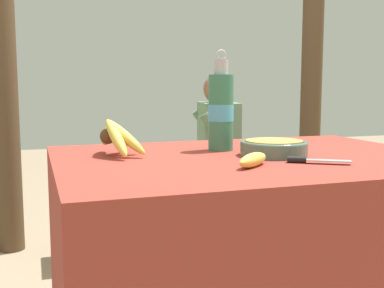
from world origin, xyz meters
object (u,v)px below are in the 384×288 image
object	(u,v)px
serving_bowl	(274,147)
loose_banana_front	(253,160)
support_post_far	(313,23)
seated_vendor	(210,150)
banana_bunch_ripe	(117,137)
wooden_bench	(190,195)
water_bottle	(221,111)
knife	(309,160)
banana_bunch_green	(132,178)
support_post_near	(1,8)

from	to	relation	value
serving_bowl	loose_banana_front	bearing A→B (deg)	-132.42
support_post_far	seated_vendor	bearing A→B (deg)	-158.15
banana_bunch_ripe	wooden_bench	distance (m)	1.27
serving_bowl	water_bottle	distance (m)	0.24
knife	wooden_bench	world-z (taller)	knife
serving_bowl	banana_bunch_green	distance (m)	1.25
wooden_bench	loose_banana_front	bearing A→B (deg)	-100.76
serving_bowl	support_post_far	xyz separation A→B (m)	(1.09, 1.52, 0.62)
wooden_bench	support_post_far	xyz separation A→B (m)	(0.99, 0.33, 1.05)
wooden_bench	banana_bunch_ripe	bearing A→B (deg)	-119.78
support_post_far	banana_bunch_green	bearing A→B (deg)	-166.22
knife	seated_vendor	world-z (taller)	seated_vendor
wooden_bench	banana_bunch_green	distance (m)	0.36
banana_bunch_ripe	serving_bowl	size ratio (longest dim) A/B	1.20
banana_bunch_green	loose_banana_front	bearing A→B (deg)	-86.65
loose_banana_front	wooden_bench	distance (m)	1.45
banana_bunch_green	water_bottle	bearing A→B (deg)	-83.22
loose_banana_front	support_post_near	bearing A→B (deg)	113.36
knife	support_post_far	size ratio (longest dim) A/B	0.06
banana_bunch_ripe	knife	distance (m)	0.61
water_bottle	knife	size ratio (longest dim) A/B	2.09
seated_vendor	banana_bunch_green	distance (m)	0.47
support_post_near	serving_bowl	bearing A→B (deg)	-59.68
banana_bunch_green	support_post_near	xyz separation A→B (m)	(-0.65, 0.33, 0.93)
serving_bowl	seated_vendor	xyz separation A→B (m)	(0.21, 1.17, -0.17)
knife	support_post_far	xyz separation A→B (m)	(1.06, 1.69, 0.64)
knife	seated_vendor	xyz separation A→B (m)	(0.19, 1.34, -0.15)
banana_bunch_ripe	support_post_far	xyz separation A→B (m)	(1.58, 1.36, 0.58)
wooden_bench	support_post_far	distance (m)	1.48
support_post_near	support_post_far	bearing A→B (deg)	0.00
water_bottle	loose_banana_front	world-z (taller)	water_bottle
serving_bowl	banana_bunch_green	xyz separation A→B (m)	(-0.24, 1.19, -0.31)
water_bottle	seated_vendor	world-z (taller)	water_bottle
banana_bunch_ripe	support_post_near	world-z (taller)	support_post_near
banana_bunch_ripe	support_post_near	bearing A→B (deg)	106.41
support_post_far	banana_bunch_ripe	bearing A→B (deg)	-139.29
banana_bunch_ripe	seated_vendor	size ratio (longest dim) A/B	0.26
banana_bunch_ripe	support_post_far	bearing A→B (deg)	40.71
water_bottle	banana_bunch_ripe	bearing A→B (deg)	-177.42
water_bottle	support_post_near	distance (m)	1.63
wooden_bench	banana_bunch_green	xyz separation A→B (m)	(-0.34, 0.00, 0.12)
serving_bowl	banana_bunch_ripe	bearing A→B (deg)	161.85
support_post_far	water_bottle	bearing A→B (deg)	-131.98
loose_banana_front	support_post_near	size ratio (longest dim) A/B	0.05
loose_banana_front	knife	xyz separation A→B (m)	(0.18, 0.00, -0.01)
banana_bunch_ripe	banana_bunch_green	xyz separation A→B (m)	(0.25, 1.03, -0.34)
serving_bowl	banana_bunch_green	world-z (taller)	serving_bowl
banana_bunch_ripe	serving_bowl	world-z (taller)	banana_bunch_ripe
loose_banana_front	seated_vendor	bearing A→B (deg)	74.47
seated_vendor	support_post_near	distance (m)	1.40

